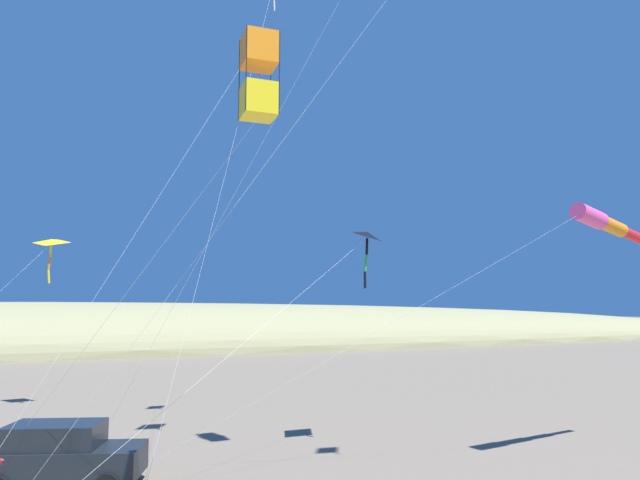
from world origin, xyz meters
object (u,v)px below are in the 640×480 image
object	(u,v)px
parked_car	(63,455)
kite_box_teal_far_right	(259,76)
kite_delta_green_low_center	(51,243)
kite_delta_white_trailing	(260,36)
kite_delta_checkered_midright	(367,237)
kite_windsock_small_distant	(609,225)
cooler_box	(87,460)

from	to	relation	value
parked_car	kite_box_teal_far_right	world-z (taller)	kite_box_teal_far_right
kite_delta_green_low_center	kite_box_teal_far_right	distance (m)	21.33
kite_delta_white_trailing	kite_box_teal_far_right	distance (m)	8.82
kite_delta_checkered_midright	kite_windsock_small_distant	bearing A→B (deg)	-123.36
kite_delta_checkered_midright	kite_delta_white_trailing	bearing A→B (deg)	87.81
parked_car	kite_delta_white_trailing	size ratio (longest dim) A/B	0.30
parked_car	kite_delta_checkered_midright	size ratio (longest dim) A/B	0.38
kite_delta_white_trailing	kite_windsock_small_distant	world-z (taller)	kite_delta_white_trailing
kite_delta_checkered_midright	kite_windsock_small_distant	size ratio (longest dim) A/B	0.65
parked_car	kite_delta_checkered_midright	xyz separation A→B (m)	(0.47, -10.28, 6.95)
parked_car	cooler_box	bearing A→B (deg)	-17.83
kite_delta_white_trailing	kite_windsock_small_distant	distance (m)	14.39
kite_delta_checkered_midright	kite_delta_white_trailing	xyz separation A→B (m)	(0.16, 4.29, 7.35)
kite_delta_green_low_center	kite_box_teal_far_right	world-z (taller)	kite_box_teal_far_right
kite_delta_checkered_midright	kite_box_teal_far_right	bearing A→B (deg)	137.39
cooler_box	parked_car	bearing A→B (deg)	162.17
parked_car	kite_delta_green_low_center	bearing A→B (deg)	5.41
kite_windsock_small_distant	kite_box_teal_far_right	world-z (taller)	kite_box_teal_far_right
parked_car	kite_box_teal_far_right	bearing A→B (deg)	-149.33
kite_windsock_small_distant	kite_delta_checkered_midright	bearing A→B (deg)	56.64
kite_box_teal_far_right	kite_delta_white_trailing	bearing A→B (deg)	-16.60
parked_car	kite_delta_white_trailing	bearing A→B (deg)	-83.92
parked_car	kite_box_teal_far_right	xyz separation A→B (m)	(-6.51, -3.86, 9.59)
parked_car	kite_delta_green_low_center	xyz separation A→B (m)	(14.09, 1.33, 7.64)
parked_car	kite_windsock_small_distant	size ratio (longest dim) A/B	0.25
kite_delta_white_trailing	kite_windsock_small_distant	xyz separation A→B (m)	(-4.91, -11.49, -7.14)
parked_car	kite_delta_checkered_midright	world-z (taller)	kite_delta_checkered_midright
kite_delta_green_low_center	kite_windsock_small_distant	bearing A→B (deg)	-134.29
parked_car	kite_delta_white_trailing	distance (m)	15.52
kite_windsock_small_distant	kite_box_teal_far_right	size ratio (longest dim) A/B	1.64
cooler_box	kite_delta_green_low_center	size ratio (longest dim) A/B	0.07
kite_delta_green_low_center	kite_windsock_small_distant	world-z (taller)	kite_delta_green_low_center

